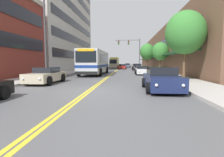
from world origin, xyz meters
name	(u,v)px	position (x,y,z in m)	size (l,w,h in m)	color
ground_plane	(119,69)	(0.00, 37.00, 0.00)	(240.00, 240.00, 0.00)	#565659
sidewalk_left	(93,68)	(-7.06, 37.00, 0.08)	(3.11, 106.00, 0.16)	#B2ADA5
sidewalk_right	(146,68)	(7.06, 37.00, 0.08)	(3.11, 106.00, 0.16)	#B2ADA5
centre_line	(119,69)	(0.00, 37.00, 0.00)	(0.34, 106.00, 0.01)	yellow
office_tower_left	(50,19)	(-14.85, 28.30, 11.23)	(12.08, 28.68, 22.45)	#BCB7AD
storefront_row_right	(168,53)	(12.84, 37.00, 4.14)	(9.10, 68.00, 8.29)	brown
city_bus	(95,61)	(-2.26, 14.22, 1.82)	(2.91, 11.03, 3.22)	silver
car_champagne_parked_left_near	(46,76)	(-4.29, 3.49, 0.61)	(1.97, 4.52, 1.28)	beige
car_silver_parked_left_far	(94,68)	(-4.42, 24.69, 0.59)	(1.97, 4.44, 1.26)	#B7B7BC
car_navy_parked_right_foreground	(161,80)	(4.28, 0.56, 0.65)	(2.06, 4.25, 1.40)	#19234C
car_charcoal_parked_right_mid	(137,67)	(4.34, 27.61, 0.65)	(2.11, 4.33, 1.39)	#232328
car_white_parked_right_far	(143,70)	(4.36, 14.58, 0.57)	(2.08, 4.76, 1.19)	white
car_dark_grey_parked_right_end	(136,67)	(4.44, 34.97, 0.60)	(2.12, 4.87, 1.27)	#38383D
car_beige_moving_lead	(128,65)	(2.40, 54.78, 0.59)	(1.99, 4.74, 1.28)	#BCAD89
car_slate_blue_moving_second	(127,66)	(2.11, 46.32, 0.59)	(1.97, 4.74, 1.24)	#475675
car_red_moving_third	(122,67)	(0.93, 33.86, 0.58)	(2.13, 4.43, 1.23)	maroon
box_truck	(114,63)	(-1.65, 41.88, 1.59)	(2.59, 7.90, 3.08)	beige
traffic_signal_mast	(132,48)	(3.24, 33.65, 5.28)	(6.17, 0.38, 7.46)	#47474C
street_lamp_left_near	(47,21)	(-5.11, 5.61, 5.39)	(1.80, 0.28, 9.34)	#47474C
street_tree_right_near	(185,33)	(7.12, 5.54, 4.19)	(3.33, 3.33, 5.87)	brown
street_tree_right_mid	(160,51)	(7.63, 19.49, 3.48)	(2.71, 2.71, 4.81)	brown
street_tree_right_far	(147,52)	(6.80, 31.10, 4.11)	(3.38, 3.38, 5.82)	brown
fire_hydrant	(162,73)	(5.95, 9.04, 0.56)	(0.33, 0.25, 0.79)	#B7B7BC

